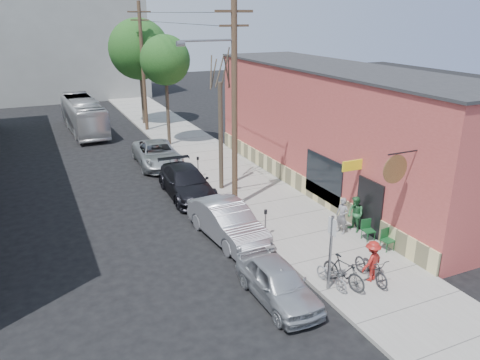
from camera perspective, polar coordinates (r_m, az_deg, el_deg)
name	(u,v)px	position (r m, az deg, el deg)	size (l,w,h in m)	color
ground	(223,256)	(19.20, -2.14, -9.22)	(120.00, 120.00, 0.00)	black
sidewalk	(218,165)	(30.04, -2.74, 1.85)	(4.50, 58.00, 0.15)	gray
cafe_building	(338,128)	(26.34, 11.85, 6.17)	(6.60, 20.20, 6.61)	#B54743
end_cap_building	(60,44)	(57.81, -21.06, 15.23)	(18.00, 8.00, 12.00)	gray
sign_post	(331,246)	(16.30, 11.01, -7.90)	(0.07, 0.45, 2.80)	slate
parking_meter_near	(266,219)	(20.09, 3.13, -4.73)	(0.14, 0.14, 1.24)	slate
parking_meter_far	(198,164)	(27.41, -5.15, 2.01)	(0.14, 0.14, 1.24)	slate
utility_pole_near	(233,101)	(22.01, -0.83, 9.57)	(3.57, 0.28, 10.00)	#503A28
utility_pole_far	(143,65)	(38.90, -11.76, 13.52)	(1.80, 0.28, 10.00)	#503A28
tree_bare	(221,137)	(25.01, -2.37, 5.26)	(0.24, 0.24, 5.79)	#44392C
tree_leafy_mid	(165,60)	(33.83, -9.11, 14.20)	(3.47, 3.47, 7.78)	#44392C
tree_leafy_far	(139,49)	(41.29, -12.21, 15.32)	(5.03, 5.03, 8.79)	#44392C
patio_chair_a	(388,240)	(20.05, 17.56, -6.99)	(0.50, 0.50, 0.88)	#134721
patio_chair_b	(368,230)	(20.66, 15.39, -5.94)	(0.50, 0.50, 0.88)	#134721
patron_grey	(342,216)	(20.87, 12.35, -4.27)	(0.59, 0.39, 1.63)	slate
patron_green	(355,214)	(21.16, 13.88, -4.08)	(0.78, 0.61, 1.61)	#2C6E3C
cyclist	(372,261)	(17.60, 15.79, -9.49)	(1.00, 0.57, 1.54)	maroon
cyclist_bike	(371,268)	(17.74, 15.71, -10.29)	(0.65, 1.86, 0.98)	black
parked_bike_a	(344,271)	(17.15, 12.53, -10.83)	(0.52, 1.86, 1.12)	black
parked_bike_b	(332,275)	(17.14, 11.11, -11.32)	(0.54, 1.54, 0.81)	slate
car_0	(278,282)	(16.26, 4.63, -12.29)	(1.63, 4.04, 1.38)	#B3B6BB
car_1	(228,222)	(20.22, -1.53, -5.11)	(1.69, 4.85, 1.60)	#A7A8AF
car_2	(186,182)	(25.07, -6.55, -0.28)	(2.15, 5.29, 1.54)	black
car_3	(157,154)	(30.44, -10.06, 3.15)	(2.51, 5.45, 1.52)	#A2A8AA
bus	(83,115)	(40.68, -18.54, 7.50)	(2.31, 9.89, 2.75)	silver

